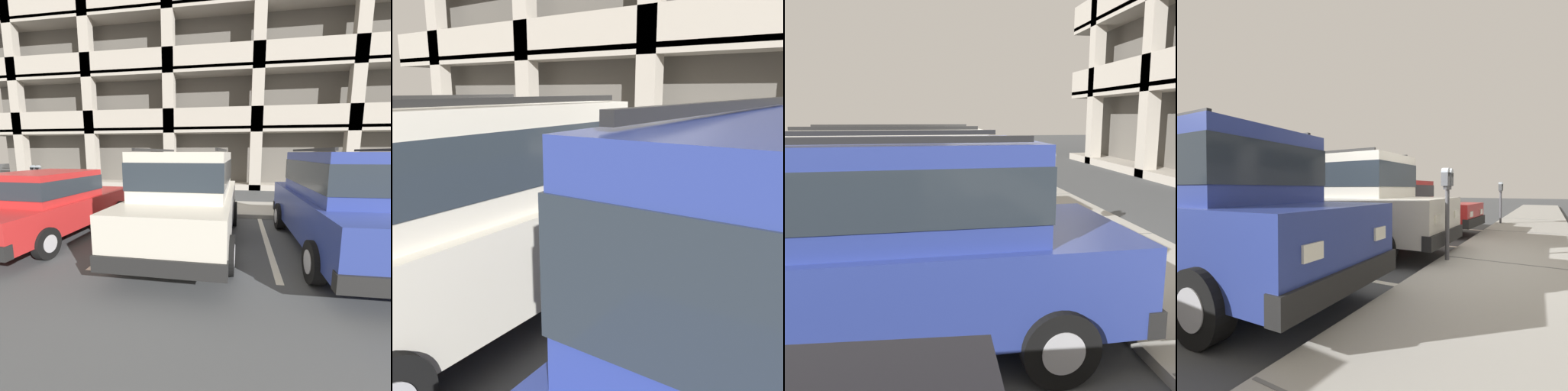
# 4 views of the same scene
# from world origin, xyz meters

# --- Properties ---
(ground_plane) EXTENTS (80.00, 80.00, 0.10)m
(ground_plane) POSITION_xyz_m (0.00, 0.00, -0.05)
(ground_plane) COLOR #444749
(sidewalk) EXTENTS (40.00, 2.20, 0.12)m
(sidewalk) POSITION_xyz_m (0.00, 1.30, 0.06)
(sidewalk) COLOR #9E9B93
(sidewalk) RESTS_ON ground_plane
(parking_stall_lines) EXTENTS (12.59, 4.80, 0.01)m
(parking_stall_lines) POSITION_xyz_m (1.56, -1.40, 0.00)
(parking_stall_lines) COLOR silver
(parking_stall_lines) RESTS_ON ground_plane
(silver_suv) EXTENTS (2.05, 4.79, 2.03)m
(silver_suv) POSITION_xyz_m (-0.13, -2.13, 1.09)
(silver_suv) COLOR beige
(silver_suv) RESTS_ON ground_plane
(red_sedan) EXTENTS (1.99, 4.56, 1.54)m
(red_sedan) POSITION_xyz_m (-3.35, -2.19, 0.82)
(red_sedan) COLOR red
(red_sedan) RESTS_ON ground_plane
(dark_hatchback) EXTENTS (2.10, 4.82, 2.03)m
(dark_hatchback) POSITION_xyz_m (2.93, -2.18, 1.09)
(dark_hatchback) COLOR navy
(dark_hatchback) RESTS_ON ground_plane
(parking_meter_near) EXTENTS (0.35, 0.12, 1.52)m
(parking_meter_near) POSITION_xyz_m (0.25, 0.35, 1.25)
(parking_meter_near) COLOR #47474C
(parking_meter_near) RESTS_ON sidewalk
(parking_meter_far) EXTENTS (0.35, 0.12, 1.41)m
(parking_meter_far) POSITION_xyz_m (-5.98, 0.39, 1.17)
(parking_meter_far) COLOR #47474C
(parking_meter_far) RESTS_ON sidewalk
(parking_garage) EXTENTS (32.00, 10.00, 19.25)m
(parking_garage) POSITION_xyz_m (1.76, 11.65, 9.03)
(parking_garage) COLOR #5C5851
(parking_garage) RESTS_ON ground_plane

